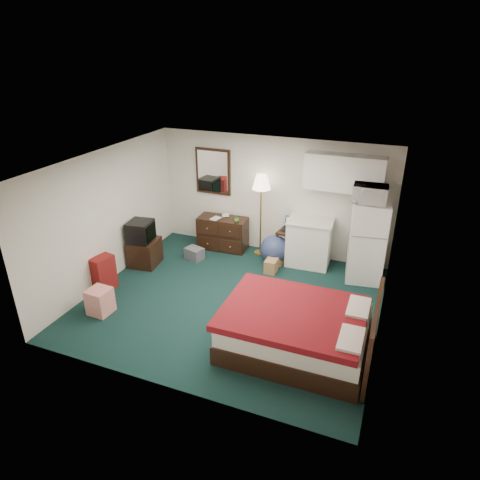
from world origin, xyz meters
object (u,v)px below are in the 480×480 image
at_px(fridge, 367,242).
at_px(dresser, 223,233).
at_px(tv_stand, 145,252).
at_px(bed, 296,330).
at_px(floor_lamp, 261,215).
at_px(kitchen_counter, 309,243).
at_px(desk, 292,245).
at_px(suitcase, 104,273).

bearing_deg(fridge, dresser, 167.48).
bearing_deg(tv_stand, bed, -29.51).
bearing_deg(floor_lamp, tv_stand, -146.36).
height_order(dresser, kitchen_counter, kitchen_counter).
distance_m(fridge, tv_stand, 4.42).
bearing_deg(bed, desk, 106.09).
xyz_separation_m(floor_lamp, tv_stand, (-2.04, -1.36, -0.61)).
bearing_deg(dresser, kitchen_counter, -3.81).
distance_m(floor_lamp, desk, 0.90).
bearing_deg(desk, floor_lamp, -177.05).
distance_m(fridge, bed, 2.67).
bearing_deg(desk, fridge, -1.09).
xyz_separation_m(dresser, desk, (1.57, 0.01, -0.03)).
bearing_deg(desk, dresser, -171.83).
relative_size(kitchen_counter, bed, 0.46).
relative_size(fridge, tv_stand, 2.65).
bearing_deg(dresser, bed, -52.58).
xyz_separation_m(fridge, bed, (-0.68, -2.54, -0.46)).
distance_m(floor_lamp, tv_stand, 2.53).
height_order(dresser, fridge, fridge).
height_order(floor_lamp, tv_stand, floor_lamp).
bearing_deg(floor_lamp, fridge, -7.73).
bearing_deg(suitcase, kitchen_counter, 47.69).
bearing_deg(floor_lamp, desk, -4.99).
xyz_separation_m(desk, bed, (0.82, -2.77, -0.01)).
height_order(tv_stand, suitcase, suitcase).
relative_size(desk, suitcase, 1.01).
xyz_separation_m(floor_lamp, kitchen_counter, (1.08, -0.08, -0.41)).
bearing_deg(dresser, floor_lamp, 1.21).
bearing_deg(dresser, tv_stand, -136.07).
bearing_deg(dresser, suitcase, -122.45).
bearing_deg(bed, suitcase, 174.10).
distance_m(kitchen_counter, fridge, 1.20).
bearing_deg(bed, kitchen_counter, 99.00).
height_order(bed, suitcase, suitcase).
bearing_deg(kitchen_counter, suitcase, -146.65).
height_order(desk, fridge, fridge).
relative_size(desk, kitchen_counter, 0.72).
xyz_separation_m(kitchen_counter, tv_stand, (-3.12, -1.28, -0.20)).
distance_m(desk, kitchen_counter, 0.39).
relative_size(floor_lamp, suitcase, 2.66).
relative_size(dresser, desk, 1.59).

